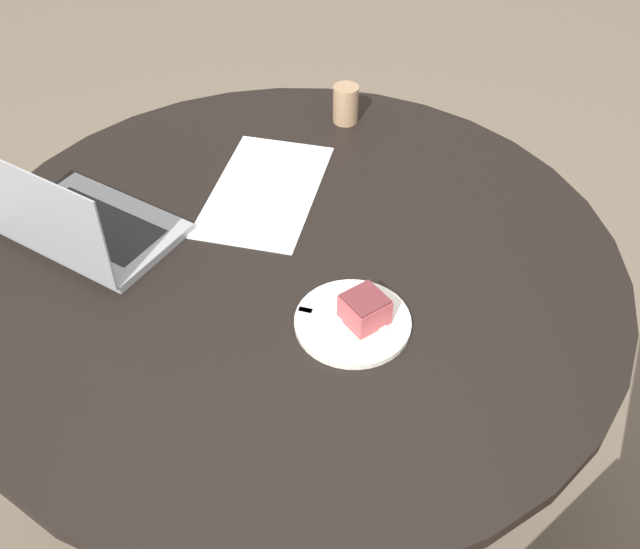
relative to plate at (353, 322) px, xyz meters
The scene contains 8 objects.
ground_plane 0.79m from the plate, 162.55° to the right, with size 12.00×12.00×0.00m, color #6B5B4C.
dining_table 0.26m from the plate, 162.55° to the right, with size 1.37×1.37×0.76m.
paper_document 0.45m from the plate, behind, with size 0.46×0.39×0.00m.
plate is the anchor object (origin of this frame).
cake_slice 0.04m from the plate, 76.11° to the left, with size 0.09×0.09×0.06m.
fork 0.04m from the plate, 115.25° to the right, with size 0.11×0.16×0.00m.
coffee_glass 0.71m from the plate, 164.06° to the left, with size 0.06×0.06×0.10m.
laptop 0.60m from the plate, 129.18° to the right, with size 0.42×0.41×0.23m.
Camera 1 is at (1.11, -0.25, 1.79)m, focal length 42.00 mm.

